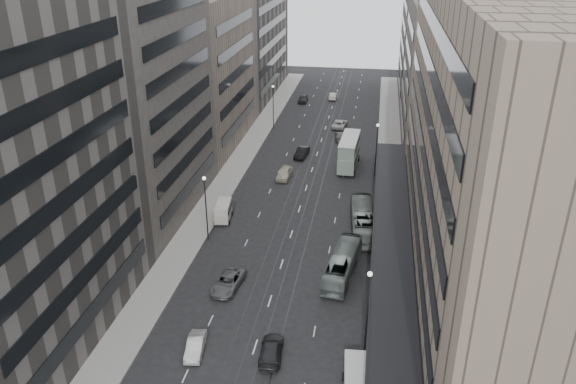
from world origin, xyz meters
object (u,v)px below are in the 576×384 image
Objects in this scene: vw_microbus at (356,381)px; sedan_2 at (228,282)px; panel_van at (223,211)px; bus_far at (362,220)px; sedan_1 at (195,346)px; double_decker at (349,152)px; bus_near at (343,264)px.

vw_microbus reaches higher than sedan_2.
panel_van is (-18.40, 27.59, -0.08)m from vw_microbus.
bus_far is 28.07m from sedan_1.
bus_far is at bearing 87.70° from vw_microbus.
vw_microbus is at bearing -36.27° from sedan_2.
sedan_1 is 0.76× the size of sedan_2.
panel_van is 0.77× the size of sedan_2.
panel_van is (-14.75, -20.48, -1.33)m from double_decker.
bus_far is 1.21× the size of double_decker.
sedan_1 is (-10.58, -45.20, -2.02)m from double_decker.
double_decker is at bearing 80.23° from sedan_2.
sedan_1 is at bearing -100.14° from double_decker.
sedan_1 is at bearing 58.20° from bus_near.
bus_near is 2.08× the size of vw_microbus.
vw_microbus is 18.98m from sedan_2.
vw_microbus is 1.20× the size of panel_van.
double_decker reaches higher than sedan_1.
double_decker is 48.23m from vw_microbus.
sedan_2 reaches higher than sedan_1.
double_decker reaches higher than bus_near.
double_decker is 36.71m from sedan_2.
bus_far reaches higher than sedan_2.
sedan_2 is at bearing 28.27° from bus_near.
bus_far is 2.77× the size of sedan_1.
vw_microbus is 14.54m from sedan_1.
bus_near is at bearing 26.86° from sedan_2.
double_decker reaches higher than panel_van.
vw_microbus is at bearing 86.76° from bus_far.
double_decker is 46.47m from sedan_1.
vw_microbus is 0.93× the size of sedan_2.
sedan_2 is at bearing 81.14° from sedan_1.
vw_microbus is at bearing -82.62° from double_decker.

